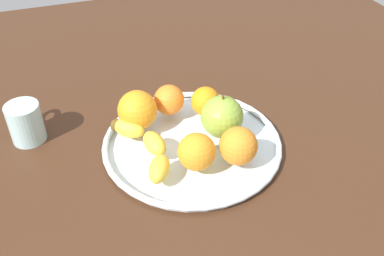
# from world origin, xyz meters

# --- Properties ---
(ground_plane) EXTENTS (1.64, 1.64, 0.04)m
(ground_plane) POSITION_xyz_m (0.00, 0.00, -0.02)
(ground_plane) COLOR #402516
(fruit_bowl) EXTENTS (0.35, 0.35, 0.02)m
(fruit_bowl) POSITION_xyz_m (0.00, 0.00, 0.01)
(fruit_bowl) COLOR silver
(fruit_bowl) RESTS_ON ground_plane
(banana) EXTENTS (0.20, 0.10, 0.04)m
(banana) POSITION_xyz_m (-0.01, 0.09, 0.04)
(banana) COLOR yellow
(banana) RESTS_ON fruit_bowl
(apple) EXTENTS (0.08, 0.08, 0.09)m
(apple) POSITION_xyz_m (-0.00, -0.06, 0.06)
(apple) COLOR #86A938
(apple) RESTS_ON fruit_bowl
(orange_back_left) EXTENTS (0.06, 0.06, 0.06)m
(orange_back_left) POSITION_xyz_m (0.10, 0.01, 0.05)
(orange_back_left) COLOR orange
(orange_back_left) RESTS_ON fruit_bowl
(orange_center) EXTENTS (0.07, 0.07, 0.07)m
(orange_center) POSITION_xyz_m (-0.08, -0.06, 0.05)
(orange_center) COLOR orange
(orange_center) RESTS_ON fruit_bowl
(orange_front_left) EXTENTS (0.08, 0.08, 0.08)m
(orange_front_left) POSITION_xyz_m (0.08, 0.09, 0.06)
(orange_front_left) COLOR orange
(orange_front_left) RESTS_ON fruit_bowl
(orange_front_right) EXTENTS (0.06, 0.06, 0.06)m
(orange_front_right) POSITION_xyz_m (0.07, -0.06, 0.05)
(orange_front_right) COLOR orange
(orange_front_right) RESTS_ON fruit_bowl
(orange_back_right) EXTENTS (0.07, 0.07, 0.07)m
(orange_back_right) POSITION_xyz_m (-0.07, 0.02, 0.05)
(orange_back_right) COLOR orange
(orange_back_right) RESTS_ON fruit_bowl
(ambient_mug) EXTENTS (0.10, 0.07, 0.08)m
(ambient_mug) POSITION_xyz_m (0.14, 0.30, 0.04)
(ambient_mug) COLOR silver
(ambient_mug) RESTS_ON ground_plane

